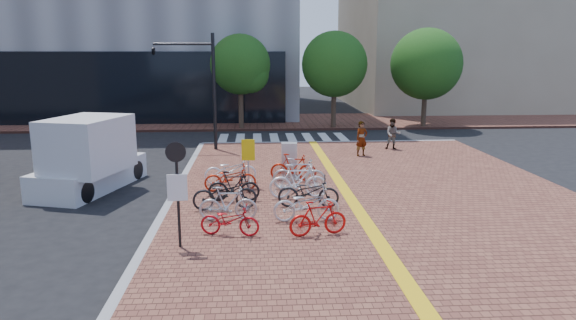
{
  "coord_description": "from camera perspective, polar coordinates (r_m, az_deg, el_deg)",
  "views": [
    {
      "loc": [
        -1.19,
        -15.52,
        4.94
      ],
      "look_at": [
        -0.03,
        1.76,
        1.3
      ],
      "focal_mm": 32.0,
      "sensor_mm": 36.0,
      "label": 1
    }
  ],
  "objects": [
    {
      "name": "box_truck",
      "position": [
        20.02,
        -21.4,
        0.53
      ],
      "size": [
        3.31,
        5.12,
        2.74
      ],
      "color": "silver",
      "rests_on": "ground"
    },
    {
      "name": "yellow_sign",
      "position": [
        18.43,
        -4.45,
        0.65
      ],
      "size": [
        0.48,
        0.12,
        1.75
      ],
      "color": "#B7B7BC",
      "rests_on": "sidewalk"
    },
    {
      "name": "bike_4",
      "position": [
        18.12,
        -6.43,
        -1.98
      ],
      "size": [
        1.86,
        0.77,
        0.95
      ],
      "primitive_type": "imported",
      "rotation": [
        0.0,
        0.0,
        1.65
      ],
      "color": "red",
      "rests_on": "sidewalk"
    },
    {
      "name": "bike_8",
      "position": [
        16.14,
        2.28,
        -3.54
      ],
      "size": [
        1.99,
        0.89,
        1.01
      ],
      "primitive_type": "imported",
      "rotation": [
        0.0,
        0.0,
        1.45
      ],
      "color": "black",
      "rests_on": "sidewalk"
    },
    {
      "name": "ground",
      "position": [
        16.34,
        0.53,
        -5.74
      ],
      "size": [
        120.0,
        120.0,
        0.0
      ],
      "primitive_type": "plane",
      "color": "black",
      "rests_on": "ground"
    },
    {
      "name": "bike_10",
      "position": [
        18.18,
        1.23,
        -1.56
      ],
      "size": [
        1.94,
        0.78,
        1.14
      ],
      "primitive_type": "imported",
      "rotation": [
        0.0,
        0.0,
        1.44
      ],
      "color": "#B7B6BB",
      "rests_on": "sidewalk"
    },
    {
      "name": "utility_box",
      "position": [
        20.16,
        0.13,
        0.06
      ],
      "size": [
        0.63,
        0.48,
        1.33
      ],
      "primitive_type": "cube",
      "rotation": [
        0.0,
        0.0,
        -0.05
      ],
      "color": "silver",
      "rests_on": "sidewalk"
    },
    {
      "name": "far_sidewalk",
      "position": [
        36.87,
        -1.96,
        4.28
      ],
      "size": [
        70.0,
        8.0,
        0.15
      ],
      "primitive_type": "cube",
      "color": "brown",
      "rests_on": "ground"
    },
    {
      "name": "kerb_north",
      "position": [
        28.26,
        4.75,
        1.92
      ],
      "size": [
        14.0,
        0.25,
        0.15
      ],
      "primitive_type": "cube",
      "color": "gray",
      "rests_on": "ground"
    },
    {
      "name": "tactile_strip",
      "position": [
        11.99,
        12.2,
        -11.93
      ],
      "size": [
        0.4,
        34.0,
        0.01
      ],
      "primitive_type": "cube",
      "color": "yellow",
      "rests_on": "sidewalk"
    },
    {
      "name": "bike_2",
      "position": [
        16.0,
        -7.03,
        -3.7
      ],
      "size": [
        2.05,
        0.9,
        1.04
      ],
      "primitive_type": "imported",
      "rotation": [
        0.0,
        0.0,
        1.68
      ],
      "color": "black",
      "rests_on": "sidewalk"
    },
    {
      "name": "bike_7",
      "position": [
        14.83,
        2.06,
        -4.93
      ],
      "size": [
        1.97,
        0.78,
        1.02
      ],
      "primitive_type": "imported",
      "rotation": [
        0.0,
        0.0,
        1.62
      ],
      "color": "silver",
      "rests_on": "sidewalk"
    },
    {
      "name": "notice_sign",
      "position": [
        12.83,
        -12.22,
        -2.38
      ],
      "size": [
        0.5,
        0.13,
        2.69
      ],
      "color": "black",
      "rests_on": "sidewalk"
    },
    {
      "name": "bike_3",
      "position": [
        16.87,
        -6.04,
        -2.91
      ],
      "size": [
        1.7,
        0.52,
        1.02
      ],
      "primitive_type": "imported",
      "rotation": [
        0.0,
        0.0,
        1.54
      ],
      "color": "black",
      "rests_on": "sidewalk"
    },
    {
      "name": "crosswalk",
      "position": [
        29.98,
        -0.55,
        2.4
      ],
      "size": [
        7.5,
        4.0,
        0.01
      ],
      "color": "silver",
      "rests_on": "ground"
    },
    {
      "name": "bike_11",
      "position": [
        19.34,
        0.61,
        -0.86
      ],
      "size": [
        1.83,
        0.82,
        1.06
      ],
      "primitive_type": "imported",
      "rotation": [
        0.0,
        0.0,
        1.38
      ],
      "color": "#AE1F0C",
      "rests_on": "sidewalk"
    },
    {
      "name": "bike_5",
      "position": [
        19.17,
        -6.41,
        -1.12
      ],
      "size": [
        2.01,
        0.95,
        1.01
      ],
      "primitive_type": "imported",
      "rotation": [
        0.0,
        0.0,
        1.72
      ],
      "color": "white",
      "rests_on": "sidewalk"
    },
    {
      "name": "kerb_west",
      "position": [
        11.93,
        -17.54,
        -12.79
      ],
      "size": [
        0.25,
        34.0,
        0.15
      ],
      "primitive_type": "cube",
      "color": "gray",
      "rests_on": "ground"
    },
    {
      "name": "street_trees",
      "position": [
        33.57,
        6.97,
        10.35
      ],
      "size": [
        16.2,
        4.6,
        6.35
      ],
      "color": "#38281E",
      "rests_on": "far_sidewalk"
    },
    {
      "name": "building_beige",
      "position": [
        51.41,
        18.83,
        15.8
      ],
      "size": [
        20.0,
        18.0,
        18.0
      ],
      "primitive_type": "cube",
      "color": "gray",
      "rests_on": "ground"
    },
    {
      "name": "bike_1",
      "position": [
        14.97,
        -6.69,
        -4.85
      ],
      "size": [
        1.7,
        0.53,
        1.01
      ],
      "primitive_type": "imported",
      "rotation": [
        0.0,
        0.0,
        1.54
      ],
      "color": "#BABABF",
      "rests_on": "sidewalk"
    },
    {
      "name": "pedestrian_b",
      "position": [
        26.27,
        11.59,
        2.83
      ],
      "size": [
        0.87,
        0.75,
        1.55
      ],
      "primitive_type": "imported",
      "rotation": [
        0.0,
        0.0,
        -0.25
      ],
      "color": "#4E5662",
      "rests_on": "sidewalk"
    },
    {
      "name": "bike_0",
      "position": [
        13.81,
        -6.49,
        -6.67
      ],
      "size": [
        1.68,
        0.86,
        0.84
      ],
      "primitive_type": "imported",
      "rotation": [
        0.0,
        0.0,
        1.37
      ],
      "color": "#B60D15",
      "rests_on": "sidewalk"
    },
    {
      "name": "bike_9",
      "position": [
        17.09,
        1.13,
        -2.37
      ],
      "size": [
        1.98,
        0.65,
        1.17
      ],
      "primitive_type": "imported",
      "rotation": [
        0.0,
        0.0,
        1.62
      ],
      "color": "white",
      "rests_on": "sidewalk"
    },
    {
      "name": "bike_6",
      "position": [
        13.72,
        3.35,
        -6.47
      ],
      "size": [
        1.65,
        0.77,
        0.96
      ],
      "primitive_type": "imported",
      "rotation": [
        0.0,
        0.0,
        1.78
      ],
      "color": "red",
      "rests_on": "sidewalk"
    },
    {
      "name": "pedestrian_a",
      "position": [
        24.34,
        8.18,
        2.36
      ],
      "size": [
        0.7,
        0.57,
        1.64
      ],
      "primitive_type": "imported",
      "rotation": [
        0.0,
        0.0,
        0.35
      ],
      "color": "gray",
      "rests_on": "sidewalk"
    },
    {
      "name": "sidewalk",
      "position": [
        12.33,
        16.75,
        -11.92
      ],
      "size": [
        14.0,
        34.0,
        0.15
      ],
      "primitive_type": "cube",
      "color": "brown",
      "rests_on": "ground"
    },
    {
      "name": "traffic_light_pole",
      "position": [
        25.85,
        -11.23,
        9.77
      ],
      "size": [
        3.07,
        1.18,
        5.71
      ],
      "color": "black",
      "rests_on": "sidewalk"
    }
  ]
}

